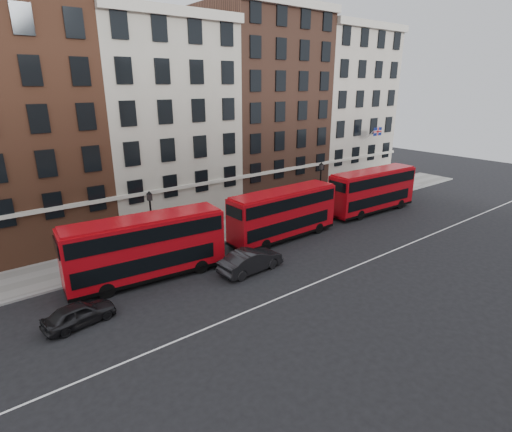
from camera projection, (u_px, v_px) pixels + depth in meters
ground at (279, 279)px, 28.09m from camera, size 120.00×120.00×0.00m
pavement at (202, 236)px, 35.93m from camera, size 80.00×5.00×0.15m
kerb at (217, 244)px, 34.05m from camera, size 80.00×0.30×0.16m
road_centre_line at (298, 290)px, 26.59m from camera, size 70.00×0.12×0.01m
building_terrace at (155, 115)px, 38.06m from camera, size 64.00×11.95×22.00m
bus_b at (145, 247)px, 27.37m from camera, size 11.08×3.67×4.57m
bus_c at (283, 213)px, 34.76m from camera, size 10.58×2.70×4.43m
bus_d at (372, 190)px, 42.09m from camera, size 10.95×3.05×4.56m
car_rear at (79, 314)px, 22.63m from camera, size 4.16×2.13×1.36m
car_front at (251, 261)px, 29.07m from camera, size 5.13×2.07×1.66m
lamp_post_left at (152, 221)px, 30.57m from camera, size 0.44×0.44×5.33m
lamp_post_right at (320, 185)px, 41.47m from camera, size 0.44×0.44×5.33m
traffic_light at (374, 180)px, 46.51m from camera, size 0.25×0.45×3.27m
iron_railings at (190, 223)px, 37.39m from camera, size 6.60×0.06×1.00m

